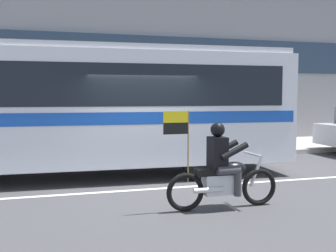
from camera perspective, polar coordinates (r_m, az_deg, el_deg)
name	(u,v)px	position (r m, az deg, el deg)	size (l,w,h in m)	color
ground_plane	(143,184)	(9.47, -3.57, -8.13)	(60.00, 60.00, 0.00)	#3D3D3F
sidewalk_curb	(112,151)	(14.40, -7.94, -3.56)	(28.00, 3.80, 0.15)	#B7B2A8
lane_center_stripe	(149,189)	(8.90, -2.74, -8.92)	(26.60, 0.14, 0.01)	silver
office_building_facade	(102,12)	(16.87, -9.26, 15.62)	(28.00, 0.89, 10.71)	gray
transit_bus	(72,102)	(10.24, -13.38, 3.32)	(10.96, 2.95, 3.22)	silver
motorcycle_with_rider	(222,172)	(7.37, 7.66, -6.46)	(2.20, 0.64, 1.78)	black
fire_hydrant	(89,143)	(13.10, -11.06, -2.43)	(0.22, 0.30, 0.75)	#4C8C3F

